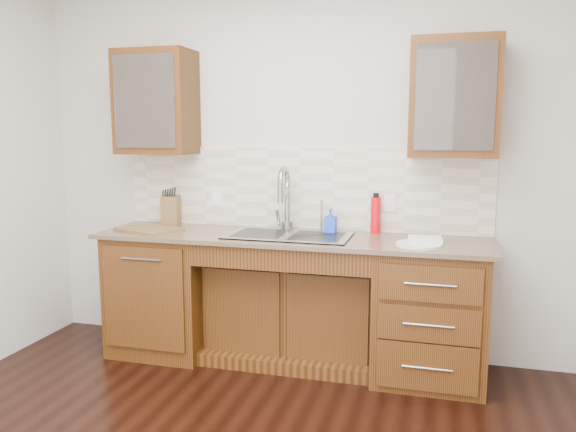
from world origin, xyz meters
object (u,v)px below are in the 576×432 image
(soap_bottle, at_px, (331,221))
(cutting_board, at_px, (150,229))
(water_bottle, at_px, (376,215))
(knife_block, at_px, (172,210))
(plate, at_px, (419,244))

(soap_bottle, height_order, cutting_board, soap_bottle)
(water_bottle, distance_m, cutting_board, 1.61)
(soap_bottle, distance_m, cutting_board, 1.30)
(knife_block, bearing_deg, soap_bottle, -16.09)
(soap_bottle, height_order, plate, soap_bottle)
(water_bottle, relative_size, cutting_board, 0.60)
(cutting_board, bearing_deg, plate, -1.33)
(soap_bottle, distance_m, knife_block, 1.25)
(soap_bottle, bearing_deg, knife_block, 178.14)
(water_bottle, bearing_deg, plate, -49.08)
(plate, bearing_deg, soap_bottle, 155.90)
(soap_bottle, xyz_separation_m, plate, (0.61, -0.27, -0.08))
(plate, bearing_deg, knife_block, 169.44)
(cutting_board, bearing_deg, soap_bottle, 10.22)
(soap_bottle, height_order, water_bottle, water_bottle)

